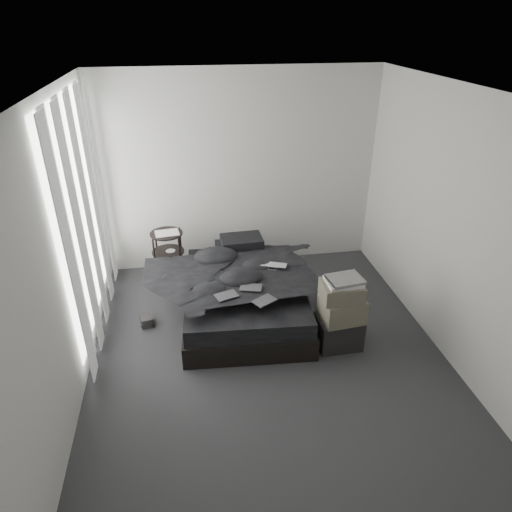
{
  "coord_description": "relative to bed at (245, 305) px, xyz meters",
  "views": [
    {
      "loc": [
        -0.72,
        -3.61,
        3.15
      ],
      "look_at": [
        0.0,
        0.8,
        0.75
      ],
      "focal_mm": 32.0,
      "sensor_mm": 36.0,
      "label": 1
    }
  ],
  "objects": [
    {
      "name": "floor",
      "position": [
        0.14,
        -0.77,
        -0.12
      ],
      "size": [
        3.6,
        4.2,
        0.01
      ],
      "primitive_type": "cube",
      "color": "#303033",
      "rests_on": "ground"
    },
    {
      "name": "ceiling",
      "position": [
        0.14,
        -0.77,
        2.48
      ],
      "size": [
        3.6,
        4.2,
        0.01
      ],
      "primitive_type": "cube",
      "color": "white",
      "rests_on": "ground"
    },
    {
      "name": "wall_back",
      "position": [
        0.14,
        1.33,
        1.18
      ],
      "size": [
        3.6,
        0.01,
        2.6
      ],
      "primitive_type": "cube",
      "color": "silver",
      "rests_on": "ground"
    },
    {
      "name": "wall_front",
      "position": [
        0.14,
        -2.87,
        1.18
      ],
      "size": [
        3.6,
        0.01,
        2.6
      ],
      "primitive_type": "cube",
      "color": "silver",
      "rests_on": "ground"
    },
    {
      "name": "wall_left",
      "position": [
        -1.66,
        -0.77,
        1.18
      ],
      "size": [
        0.01,
        4.2,
        2.6
      ],
      "primitive_type": "cube",
      "color": "silver",
      "rests_on": "ground"
    },
    {
      "name": "wall_right",
      "position": [
        1.94,
        -0.77,
        1.18
      ],
      "size": [
        0.01,
        4.2,
        2.6
      ],
      "primitive_type": "cube",
      "color": "silver",
      "rests_on": "ground"
    },
    {
      "name": "window_left",
      "position": [
        -1.64,
        0.13,
        1.23
      ],
      "size": [
        0.02,
        2.0,
        2.3
      ],
      "primitive_type": "cube",
      "color": "white",
      "rests_on": "wall_left"
    },
    {
      "name": "curtain_left",
      "position": [
        -1.59,
        0.13,
        1.16
      ],
      "size": [
        0.06,
        2.12,
        2.48
      ],
      "primitive_type": "cube",
      "color": "white",
      "rests_on": "wall_left"
    },
    {
      "name": "bed",
      "position": [
        0.0,
        0.0,
        0.0
      ],
      "size": [
        1.48,
        1.89,
        0.25
      ],
      "primitive_type": "cube",
      "rotation": [
        0.0,
        0.0,
        -0.06
      ],
      "color": "black",
      "rests_on": "floor"
    },
    {
      "name": "mattress",
      "position": [
        0.0,
        0.0,
        0.22
      ],
      "size": [
        1.42,
        1.83,
        0.19
      ],
      "primitive_type": "cube",
      "rotation": [
        0.0,
        0.0,
        -0.06
      ],
      "color": "black",
      "rests_on": "bed"
    },
    {
      "name": "duvet",
      "position": [
        -0.0,
        -0.04,
        0.42
      ],
      "size": [
        1.43,
        1.62,
        0.21
      ],
      "primitive_type": "imported",
      "rotation": [
        0.0,
        0.0,
        -0.06
      ],
      "color": "black",
      "rests_on": "mattress"
    },
    {
      "name": "pillow_lower",
      "position": [
        0.0,
        0.7,
        0.38
      ],
      "size": [
        0.57,
        0.4,
        0.12
      ],
      "primitive_type": "cube",
      "rotation": [
        0.0,
        0.0,
        -0.06
      ],
      "color": "black",
      "rests_on": "mattress"
    },
    {
      "name": "pillow_upper",
      "position": [
        0.06,
        0.68,
        0.49
      ],
      "size": [
        0.52,
        0.37,
        0.11
      ],
      "primitive_type": "cube",
      "rotation": [
        0.0,
        0.0,
        0.04
      ],
      "color": "black",
      "rests_on": "pillow_lower"
    },
    {
      "name": "laptop",
      "position": [
        0.33,
        0.02,
        0.54
      ],
      "size": [
        0.34,
        0.28,
        0.02
      ],
      "primitive_type": "imported",
      "rotation": [
        0.0,
        0.0,
        -0.38
      ],
      "color": "silver",
      "rests_on": "duvet"
    },
    {
      "name": "comic_a",
      "position": [
        -0.25,
        -0.47,
        0.53
      ],
      "size": [
        0.26,
        0.21,
        0.01
      ],
      "primitive_type": "cube",
      "rotation": [
        0.0,
        0.0,
        0.32
      ],
      "color": "black",
      "rests_on": "duvet"
    },
    {
      "name": "comic_b",
      "position": [
        0.02,
        -0.35,
        0.53
      ],
      "size": [
        0.26,
        0.2,
        0.01
      ],
      "primitive_type": "cube",
      "rotation": [
        0.0,
        0.0,
        -0.27
      ],
      "color": "black",
      "rests_on": "duvet"
    },
    {
      "name": "comic_c",
      "position": [
        0.12,
        -0.62,
        0.54
      ],
      "size": [
        0.27,
        0.25,
        0.01
      ],
      "primitive_type": "cube",
      "rotation": [
        0.0,
        0.0,
        0.55
      ],
      "color": "black",
      "rests_on": "duvet"
    },
    {
      "name": "side_stand",
      "position": [
        -0.86,
        0.8,
        0.25
      ],
      "size": [
        0.42,
        0.42,
        0.74
      ],
      "primitive_type": "cylinder",
      "rotation": [
        0.0,
        0.0,
        -0.04
      ],
      "color": "black",
      "rests_on": "floor"
    },
    {
      "name": "papers",
      "position": [
        -0.85,
        0.78,
        0.63
      ],
      "size": [
        0.31,
        0.25,
        0.01
      ],
      "primitive_type": "cube",
      "rotation": [
        0.0,
        0.0,
        0.13
      ],
      "color": "white",
      "rests_on": "side_stand"
    },
    {
      "name": "floor_books",
      "position": [
        -1.13,
        -0.03,
        -0.06
      ],
      "size": [
        0.15,
        0.19,
        0.12
      ],
      "primitive_type": "cube",
      "rotation": [
        0.0,
        0.0,
        0.13
      ],
      "color": "black",
      "rests_on": "floor"
    },
    {
      "name": "box_lower",
      "position": [
        0.9,
        -0.71,
        0.04
      ],
      "size": [
        0.46,
        0.37,
        0.33
      ],
      "primitive_type": "cube",
      "rotation": [
        0.0,
        0.0,
        0.03
      ],
      "color": "black",
      "rests_on": "floor"
    },
    {
      "name": "box_mid",
      "position": [
        0.91,
        -0.72,
        0.34
      ],
      "size": [
        0.45,
        0.37,
        0.26
      ],
      "primitive_type": "cube",
      "rotation": [
        0.0,
        0.0,
        0.1
      ],
      "color": "#605B4C",
      "rests_on": "box_lower"
    },
    {
      "name": "box_upper",
      "position": [
        0.89,
        -0.71,
        0.56
      ],
      "size": [
        0.41,
        0.33,
        0.18
      ],
      "primitive_type": "cube",
      "rotation": [
        0.0,
        0.0,
        -0.02
      ],
      "color": "#605B4C",
      "rests_on": "box_mid"
    },
    {
      "name": "art_book_white",
      "position": [
        0.9,
        -0.71,
        0.66
      ],
      "size": [
        0.35,
        0.28,
        0.03
      ],
      "primitive_type": "cube",
      "rotation": [
        0.0,
        0.0,
        0.03
      ],
      "color": "silver",
      "rests_on": "box_upper"
    },
    {
      "name": "art_book_snake",
      "position": [
        0.91,
        -0.72,
        0.69
      ],
      "size": [
        0.37,
        0.31,
        0.03
      ],
      "primitive_type": "cube",
      "rotation": [
        0.0,
        0.0,
        0.13
      ],
      "color": "silver",
      "rests_on": "art_book_white"
    }
  ]
}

